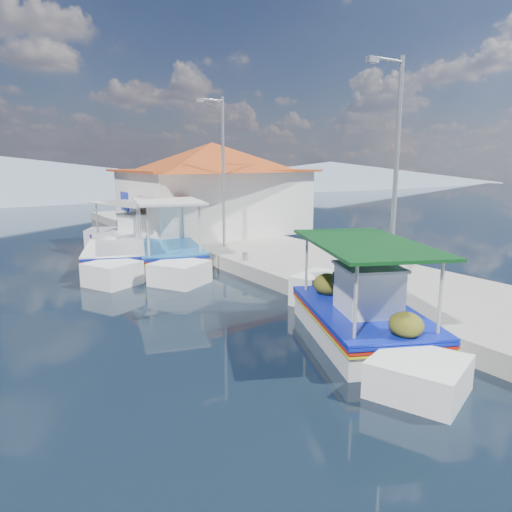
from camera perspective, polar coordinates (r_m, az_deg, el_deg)
ground at (r=9.07m, az=4.83°, el=-15.05°), size 160.00×160.00×0.00m
quay at (r=16.94m, az=8.36°, el=-1.72°), size 5.00×44.00×0.50m
bollards at (r=14.99m, az=4.21°, el=-1.75°), size 0.20×17.20×0.30m
main_caique at (r=11.32m, az=12.09°, el=-7.19°), size 4.14×6.96×2.50m
caique_green_canopy at (r=18.73m, az=-10.51°, el=0.01°), size 3.54×7.43×2.87m
caique_blue_hull at (r=18.96m, az=-16.48°, el=-0.39°), size 3.61×6.80×1.28m
caique_far at (r=22.14m, az=-14.36°, el=1.62°), size 3.21×6.77×2.45m
harbor_building at (r=24.20m, az=-5.15°, el=8.25°), size 10.49×10.49×4.40m
lamp_post_near at (r=12.70m, az=16.02°, el=10.09°), size 1.21×0.14×6.00m
lamp_post_far at (r=19.84m, az=-4.15°, el=10.73°), size 1.21×0.14×6.00m
mountain_ridge at (r=63.51m, az=-22.48°, el=8.59°), size 171.40×96.00×5.50m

